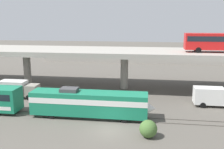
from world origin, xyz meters
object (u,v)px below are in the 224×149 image
(service_truck_east, at_px, (214,96))
(parked_car_3, at_px, (120,52))
(train_locomotive, at_px, (95,103))
(parked_car_4, at_px, (70,53))
(parked_car_5, at_px, (123,54))
(parked_car_1, at_px, (189,54))
(transit_bus_on_overpass, at_px, (219,41))
(service_truck_west, at_px, (18,89))
(parked_car_2, at_px, (152,54))
(parked_car_0, at_px, (146,54))

(service_truck_east, xyz_separation_m, parked_car_3, (-19.87, 45.39, 0.90))
(train_locomotive, height_order, parked_car_4, train_locomotive)
(parked_car_5, bearing_deg, parked_car_1, -169.70)
(service_truck_east, bearing_deg, parked_car_1, 86.25)
(train_locomotive, height_order, parked_car_5, train_locomotive)
(transit_bus_on_overpass, height_order, parked_car_4, transit_bus_on_overpass)
(parked_car_1, bearing_deg, parked_car_4, -173.66)
(service_truck_east, relative_size, parked_car_3, 1.54)
(service_truck_west, relative_size, parked_car_2, 1.57)
(service_truck_west, height_order, parked_car_1, parked_car_1)
(service_truck_west, xyz_separation_m, parked_car_3, (13.23, 45.39, 0.90))
(parked_car_5, bearing_deg, train_locomotive, 90.98)
(parked_car_3, xyz_separation_m, parked_car_4, (-16.58, -3.95, 0.00))
(transit_bus_on_overpass, distance_m, parked_car_1, 39.32)
(transit_bus_on_overpass, bearing_deg, service_truck_west, -168.39)
(parked_car_1, bearing_deg, parked_car_5, -169.70)
(parked_car_1, relative_size, parked_car_4, 0.97)
(train_locomotive, height_order, parked_car_1, train_locomotive)
(service_truck_east, bearing_deg, parked_car_2, 101.78)
(service_truck_east, bearing_deg, service_truck_west, 180.00)
(train_locomotive, relative_size, parked_car_1, 3.96)
(transit_bus_on_overpass, bearing_deg, parked_car_2, 106.81)
(service_truck_east, bearing_deg, train_locomotive, -157.66)
(transit_bus_on_overpass, distance_m, service_truck_east, 11.07)
(parked_car_3, bearing_deg, service_truck_west, -106.25)
(service_truck_west, bearing_deg, parked_car_1, 51.76)
(train_locomotive, distance_m, service_truck_west, 16.94)
(service_truck_west, bearing_deg, parked_car_3, 73.75)
(transit_bus_on_overpass, relative_size, service_truck_east, 1.76)
(train_locomotive, bearing_deg, parked_car_5, 90.98)
(parked_car_3, bearing_deg, parked_car_1, 1.09)
(parked_car_3, bearing_deg, parked_car_0, -24.05)
(transit_bus_on_overpass, xyz_separation_m, parked_car_1, (1.08, 38.63, -7.28))
(train_locomotive, relative_size, service_truck_east, 2.57)
(service_truck_east, xyz_separation_m, parked_car_5, (-18.68, 41.89, 0.90))
(train_locomotive, bearing_deg, service_truck_west, 154.34)
(train_locomotive, relative_size, parked_car_4, 3.83)
(parked_car_2, bearing_deg, parked_car_4, 4.99)
(parked_car_3, height_order, parked_car_4, same)
(train_locomotive, height_order, service_truck_west, train_locomotive)
(parked_car_3, bearing_deg, parked_car_5, -71.23)
(train_locomotive, height_order, service_truck_east, train_locomotive)
(parked_car_2, bearing_deg, parked_car_1, -170.66)
(service_truck_east, height_order, parked_car_2, parked_car_2)
(parked_car_0, bearing_deg, service_truck_east, 104.99)
(transit_bus_on_overpass, xyz_separation_m, service_truck_west, (-35.02, -7.20, -8.18))
(parked_car_0, relative_size, parked_car_4, 0.99)
(train_locomotive, bearing_deg, service_truck_east, 22.34)
(transit_bus_on_overpass, xyz_separation_m, parked_car_3, (-21.79, 38.19, -7.28))
(parked_car_0, xyz_separation_m, parked_car_3, (-8.76, 3.91, -0.00))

